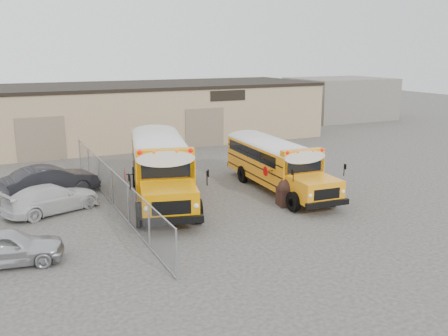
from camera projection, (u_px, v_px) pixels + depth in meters
name	position (u px, v px, depth m)	size (l,w,h in m)	color
ground	(251.00, 206.00, 24.10)	(120.00, 120.00, 0.00)	#3C3937
warehouse	(136.00, 112.00, 41.13)	(30.20, 10.20, 4.67)	#99865E
chainlink_fence	(112.00, 187.00, 24.02)	(0.07, 18.07, 1.81)	gray
distant_building_right	(340.00, 98.00, 54.71)	(10.00, 8.00, 4.40)	gray
school_bus_left	(153.00, 140.00, 31.49)	(5.12, 11.03, 3.14)	orange
school_bus_right	(235.00, 143.00, 31.84)	(3.06, 9.35, 2.70)	orange
tarp_bundle	(287.00, 192.00, 24.06)	(1.01, 0.99, 1.35)	black
car_silver	(5.00, 247.00, 17.36)	(1.57, 3.91, 1.33)	silver
car_white	(52.00, 198.00, 23.09)	(1.83, 4.50, 1.31)	silver
car_dark	(51.00, 181.00, 25.70)	(1.66, 4.77, 1.57)	black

